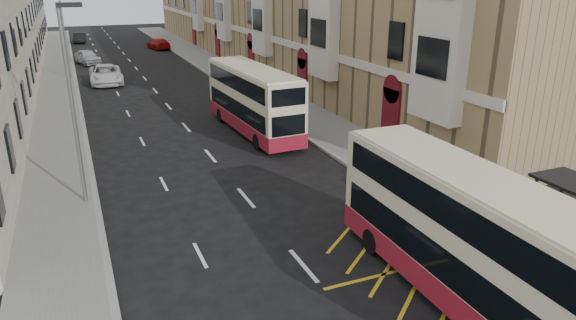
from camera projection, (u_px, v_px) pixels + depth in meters
name	position (u px, v px, depth m)	size (l,w,h in m)	color
pavement_right	(261.00, 91.00, 42.46)	(4.00, 120.00, 0.15)	slate
pavement_left	(58.00, 109.00, 36.78)	(3.00, 120.00, 0.15)	slate
kerb_right	(238.00, 93.00, 41.73)	(0.25, 120.00, 0.15)	gray
kerb_left	(80.00, 107.00, 37.33)	(0.25, 120.00, 0.15)	gray
road_markings	(137.00, 70.00, 52.56)	(10.00, 110.00, 0.01)	silver
guard_railing	(427.00, 193.00, 20.53)	(0.06, 6.56, 1.01)	#B41423
street_lamp_near	(72.00, 96.00, 20.06)	(0.93, 0.18, 8.00)	gray
street_lamp_far	(64.00, 28.00, 46.06)	(0.93, 0.18, 8.00)	gray
double_decker_front	(464.00, 237.00, 14.65)	(2.49, 10.07, 4.00)	beige
double_decker_rear	(253.00, 100.00, 30.82)	(2.75, 10.10, 3.99)	beige
pedestrian_mid	(535.00, 227.00, 17.58)	(0.77, 0.60, 1.59)	black
pedestrian_far	(426.00, 185.00, 20.82)	(1.07, 0.45, 1.83)	black
white_van	(106.00, 74.00, 45.59)	(2.71, 5.88, 1.63)	silver
car_silver	(87.00, 57.00, 55.76)	(1.84, 4.58, 1.56)	#B5B8BD
car_dark	(80.00, 38.00, 73.73)	(1.51, 4.33, 1.43)	black
car_red	(158.00, 44.00, 67.26)	(1.98, 4.87, 1.41)	#A80D0B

